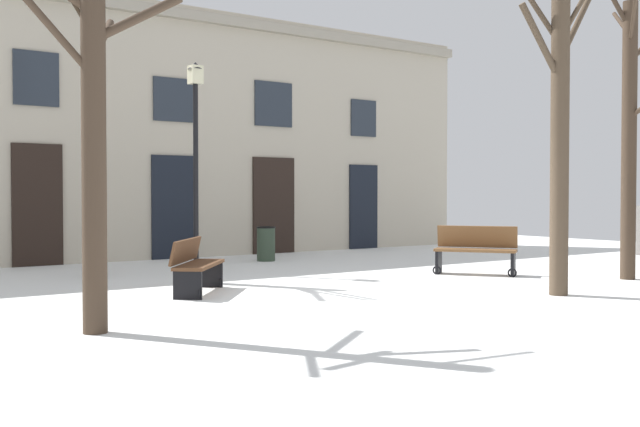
% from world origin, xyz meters
% --- Properties ---
extents(ground_plane, '(29.74, 29.74, 0.00)m').
position_xyz_m(ground_plane, '(0.00, 0.00, 0.00)').
color(ground_plane, white).
extents(building_facade, '(18.59, 0.60, 6.05)m').
position_xyz_m(building_facade, '(0.00, 8.17, 3.07)').
color(building_facade, '#BCB29E').
rests_on(building_facade, ground).
extents(tree_left_of_center, '(1.12, 1.21, 5.81)m').
position_xyz_m(tree_left_of_center, '(-2.62, 5.17, 2.94)').
color(tree_left_of_center, '#382B1E').
rests_on(tree_left_of_center, ground).
extents(tree_foreground, '(2.10, 1.55, 5.63)m').
position_xyz_m(tree_foreground, '(-4.44, -0.32, 2.56)').
color(tree_foreground, '#423326').
rests_on(tree_foreground, ground).
extents(tree_center, '(1.78, 0.94, 4.93)m').
position_xyz_m(tree_center, '(2.37, -1.36, 2.51)').
color(tree_center, '#4C3D2D').
rests_on(tree_center, ground).
extents(tree_right_of_center, '(2.67, 2.29, 5.51)m').
position_xyz_m(tree_right_of_center, '(5.17, -0.78, 2.73)').
color(tree_right_of_center, '#423326').
rests_on(tree_right_of_center, ground).
extents(streetlamp, '(0.30, 0.30, 4.12)m').
position_xyz_m(streetlamp, '(-0.68, 4.86, 2.51)').
color(streetlamp, black).
rests_on(streetlamp, ground).
extents(litter_bin, '(0.45, 0.45, 0.79)m').
position_xyz_m(litter_bin, '(1.72, 6.17, 0.40)').
color(litter_bin, '#2D3D2D').
rests_on(litter_bin, ground).
extents(bench_back_to_back_right, '(1.29, 1.53, 0.93)m').
position_xyz_m(bench_back_to_back_right, '(3.50, 1.39, 0.47)').
color(bench_back_to_back_right, brown).
rests_on(bench_back_to_back_right, ground).
extents(bench_back_to_back_left, '(1.40, 1.54, 0.85)m').
position_xyz_m(bench_back_to_back_left, '(-2.05, 2.04, 0.44)').
color(bench_back_to_back_left, '#51331E').
rests_on(bench_back_to_back_left, ground).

